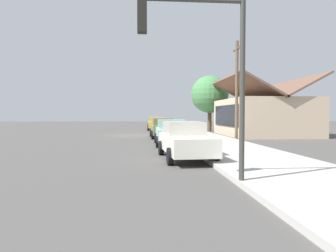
% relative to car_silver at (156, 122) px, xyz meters
% --- Properties ---
extents(ground_plane, '(120.00, 120.00, 0.00)m').
position_rel_car_silver_xyz_m(ground_plane, '(15.06, -2.88, -0.82)').
color(ground_plane, '#4C4947').
extents(sidewalk_curb, '(60.00, 4.20, 0.16)m').
position_rel_car_silver_xyz_m(sidewalk_curb, '(15.06, 2.72, -0.74)').
color(sidewalk_curb, '#B2AFA8').
rests_on(sidewalk_curb, ground).
extents(car_silver, '(4.93, 2.27, 1.59)m').
position_rel_car_silver_xyz_m(car_silver, '(0.00, 0.00, 0.00)').
color(car_silver, silver).
rests_on(car_silver, ground).
extents(car_mustard, '(4.44, 2.09, 1.59)m').
position_rel_car_silver_xyz_m(car_mustard, '(5.80, -0.23, -0.00)').
color(car_mustard, gold).
rests_on(car_mustard, ground).
extents(car_coral, '(4.88, 2.12, 1.59)m').
position_rel_car_silver_xyz_m(car_coral, '(12.27, 0.00, -0.00)').
color(car_coral, '#EA8C75').
rests_on(car_coral, ground).
extents(car_olive, '(4.65, 2.09, 1.59)m').
position_rel_car_silver_xyz_m(car_olive, '(18.07, -0.19, -0.00)').
color(car_olive, olive).
rests_on(car_olive, ground).
extents(car_seafoam, '(4.44, 2.07, 1.59)m').
position_rel_car_silver_xyz_m(car_seafoam, '(24.09, -0.07, -0.00)').
color(car_seafoam, '#9ED1BC').
rests_on(car_seafoam, ground).
extents(car_ivory, '(4.79, 2.14, 1.59)m').
position_rel_car_silver_xyz_m(car_ivory, '(30.11, -0.07, -0.00)').
color(car_ivory, silver).
rests_on(car_ivory, ground).
extents(storefront_building, '(9.75, 7.19, 5.26)m').
position_rel_car_silver_xyz_m(storefront_building, '(15.98, 9.10, 0.98)').
color(storefront_building, '#CCB293').
rests_on(storefront_building, ground).
extents(shade_tree, '(4.21, 4.21, 6.29)m').
position_rel_car_silver_xyz_m(shade_tree, '(9.12, 5.70, 3.35)').
color(shade_tree, brown).
rests_on(shade_tree, ground).
extents(traffic_light_main, '(0.37, 2.79, 5.20)m').
position_rel_car_silver_xyz_m(traffic_light_main, '(35.21, -0.34, 2.67)').
color(traffic_light_main, '#383833').
rests_on(traffic_light_main, ground).
extents(utility_pole_wooden, '(1.80, 0.24, 7.50)m').
position_rel_car_silver_xyz_m(utility_pole_wooden, '(20.17, 5.32, 3.11)').
color(utility_pole_wooden, brown).
rests_on(utility_pole_wooden, ground).
extents(fire_hydrant_red, '(0.22, 0.22, 0.71)m').
position_rel_car_silver_xyz_m(fire_hydrant_red, '(20.64, 1.32, -0.32)').
color(fire_hydrant_red, red).
rests_on(fire_hydrant_red, sidewalk_curb).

